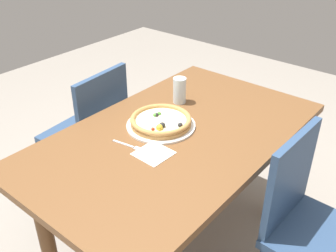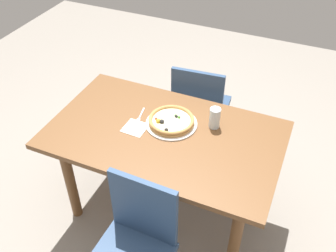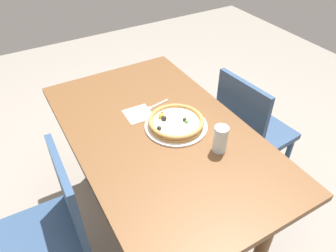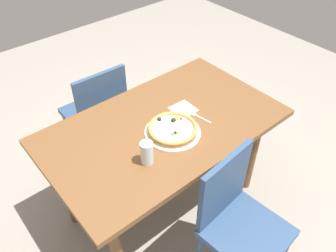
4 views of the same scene
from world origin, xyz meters
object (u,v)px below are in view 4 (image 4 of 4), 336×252
(chair_far, at_px, (98,113))
(plate, at_px, (173,132))
(drinking_glass, at_px, (147,153))
(dining_table, at_px, (164,138))
(fork, at_px, (198,116))
(chair_near, at_px, (238,221))
(pizza, at_px, (173,129))
(napkin, at_px, (183,109))

(chair_far, xyz_separation_m, plate, (0.10, -0.73, 0.26))
(chair_far, relative_size, drinking_glass, 6.55)
(dining_table, xyz_separation_m, drinking_glass, (-0.26, -0.18, 0.18))
(fork, bearing_deg, dining_table, 59.98)
(chair_near, xyz_separation_m, fork, (0.22, 0.56, 0.25))
(chair_near, bearing_deg, chair_far, -90.94)
(pizza, height_order, fork, pizza)
(chair_far, bearing_deg, dining_table, -78.93)
(pizza, bearing_deg, napkin, 32.44)
(chair_far, bearing_deg, plate, -80.64)
(chair_near, distance_m, chair_far, 1.28)
(dining_table, xyz_separation_m, plate, (-0.01, -0.09, 0.11))
(drinking_glass, bearing_deg, chair_near, -61.90)
(chair_far, relative_size, plate, 2.74)
(chair_near, xyz_separation_m, napkin, (0.20, 0.67, 0.25))
(chair_near, relative_size, plate, 2.74)
(chair_near, xyz_separation_m, drinking_glass, (-0.25, 0.46, 0.32))
(pizza, relative_size, fork, 1.75)
(plate, xyz_separation_m, fork, (0.22, 0.01, -0.00))
(dining_table, relative_size, chair_near, 1.60)
(napkin, bearing_deg, drinking_glass, -154.74)
(dining_table, bearing_deg, drinking_glass, -145.31)
(chair_far, distance_m, plate, 0.78)
(chair_far, height_order, plate, chair_far)
(dining_table, distance_m, drinking_glass, 0.36)
(dining_table, height_order, plate, plate)
(plate, relative_size, fork, 1.97)
(plate, bearing_deg, fork, 3.88)
(chair_near, height_order, pizza, chair_near)
(pizza, height_order, napkin, pizza)
(dining_table, distance_m, chair_far, 0.66)
(fork, bearing_deg, napkin, 2.03)
(dining_table, bearing_deg, plate, -94.36)
(pizza, bearing_deg, drinking_glass, -160.86)
(dining_table, xyz_separation_m, napkin, (0.19, 0.03, 0.11))
(chair_near, distance_m, plate, 0.60)
(pizza, relative_size, napkin, 2.06)
(pizza, distance_m, fork, 0.22)
(dining_table, relative_size, fork, 8.64)
(dining_table, distance_m, pizza, 0.17)
(plate, bearing_deg, chair_far, 97.75)
(chair_near, height_order, fork, chair_near)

